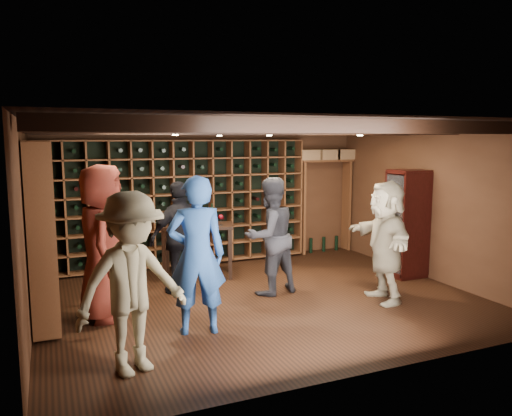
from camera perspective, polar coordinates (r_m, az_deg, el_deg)
name	(u,v)px	position (r m, az deg, el deg)	size (l,w,h in m)	color
ground	(261,299)	(7.27, 0.59, -10.38)	(6.00, 6.00, 0.00)	black
room_shell	(260,129)	(6.95, 0.45, 9.06)	(6.00, 6.00, 6.00)	#53301C
wine_rack_back	(183,203)	(9.01, -8.40, 0.62)	(4.65, 0.30, 2.20)	brown
wine_rack_left	(42,224)	(7.24, -23.23, -1.72)	(0.30, 2.65, 2.20)	brown
crate_shelf	(325,175)	(10.09, 7.94, 3.79)	(1.20, 0.32, 2.07)	brown
display_cabinet	(407,226)	(8.63, 16.83, -1.93)	(0.55, 0.50, 1.75)	black
man_blue_shirt	(197,255)	(5.87, -6.80, -5.39)	(0.68, 0.45, 1.87)	navy
man_grey_suit	(270,236)	(7.33, 1.63, -3.23)	(0.84, 0.65, 1.73)	black
guest_red_floral	(103,243)	(6.55, -17.10, -3.84)	(0.96, 0.63, 1.97)	maroon
guest_woman_black	(181,238)	(7.43, -8.60, -3.38)	(0.98, 0.41, 1.67)	black
guest_khaki	(132,284)	(5.01, -14.01, -8.38)	(1.16, 0.66, 1.79)	gray
guest_beige	(385,241)	(7.24, 14.56, -3.70)	(1.59, 0.51, 1.71)	tan
tasting_table	(197,231)	(8.32, -6.72, -2.57)	(1.29, 0.93, 1.16)	black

